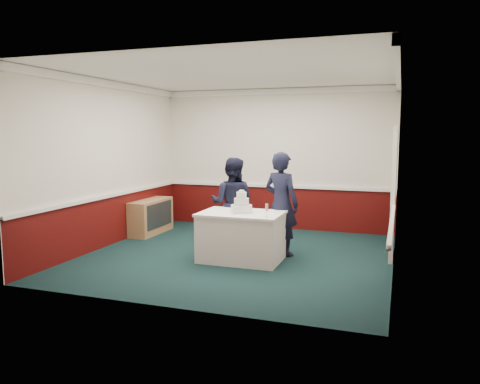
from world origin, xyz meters
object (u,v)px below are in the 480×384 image
(cake_knife, at_px, (236,214))
(person_man, at_px, (232,203))
(champagne_flute, at_px, (267,208))
(cake_table, at_px, (242,236))
(wedding_cake, at_px, (242,206))
(sideboard, at_px, (151,217))
(person_woman, at_px, (281,204))

(cake_knife, height_order, person_man, person_man)
(champagne_flute, bearing_deg, cake_table, 150.75)
(wedding_cake, distance_m, person_man, 0.80)
(sideboard, bearing_deg, wedding_cake, -29.08)
(cake_table, distance_m, wedding_cake, 0.50)
(cake_knife, height_order, person_woman, person_woman)
(sideboard, relative_size, person_woman, 0.68)
(champagne_flute, xyz_separation_m, person_man, (-0.91, 0.96, -0.11))
(cake_table, xyz_separation_m, cake_knife, (-0.03, -0.20, 0.39))
(cake_table, distance_m, cake_knife, 0.44)
(person_man, bearing_deg, sideboard, -21.63)
(sideboard, relative_size, cake_knife, 5.45)
(wedding_cake, distance_m, cake_knife, 0.23)
(person_man, xyz_separation_m, person_woman, (0.92, -0.13, 0.06))
(cake_knife, xyz_separation_m, person_man, (-0.38, 0.88, 0.02))
(cake_knife, distance_m, person_woman, 0.93)
(champagne_flute, bearing_deg, sideboard, 150.89)
(cake_table, distance_m, champagne_flute, 0.78)
(wedding_cake, height_order, person_man, person_man)
(person_man, height_order, person_woman, person_woman)
(cake_knife, distance_m, champagne_flute, 0.55)
(cake_knife, xyz_separation_m, champagne_flute, (0.53, -0.08, 0.14))
(sideboard, distance_m, wedding_cake, 2.84)
(person_man, distance_m, person_woman, 0.94)
(person_man, bearing_deg, cake_table, 117.27)
(cake_table, distance_m, person_woman, 0.89)
(wedding_cake, bearing_deg, champagne_flute, -29.25)
(sideboard, height_order, person_man, person_man)
(person_woman, bearing_deg, wedding_cake, 66.25)
(cake_table, bearing_deg, person_man, 120.66)
(sideboard, height_order, person_woman, person_woman)
(cake_knife, bearing_deg, person_woman, 67.79)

